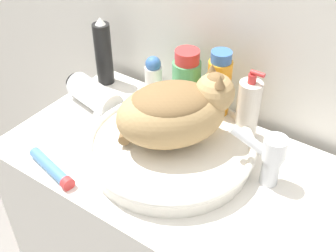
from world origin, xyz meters
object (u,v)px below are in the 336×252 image
object	(u,v)px
mouthwash_bottle	(186,85)
soap_pump_bottle	(248,110)
shampoo_bottle_tall	(218,92)
hair_dryer	(94,96)
cat	(175,110)
deodorant_stick	(153,80)
cream_tube	(52,168)
faucet	(269,156)
hairspray_can_black	(103,53)

from	to	relation	value
mouthwash_bottle	soap_pump_bottle	xyz separation A→B (m)	(0.19, 0.00, -0.01)
shampoo_bottle_tall	hair_dryer	xyz separation A→B (m)	(-0.34, -0.12, -0.08)
cat	hair_dryer	bearing A→B (deg)	122.66
deodorant_stick	cat	bearing A→B (deg)	-42.00
cream_tube	mouthwash_bottle	bearing A→B (deg)	70.85
cat	faucet	xyz separation A→B (m)	(0.23, 0.05, -0.07)
shampoo_bottle_tall	mouthwash_bottle	world-z (taller)	shampoo_bottle_tall
shampoo_bottle_tall	soap_pump_bottle	world-z (taller)	shampoo_bottle_tall
hairspray_can_black	soap_pump_bottle	distance (m)	0.50
cat	shampoo_bottle_tall	size ratio (longest dim) A/B	1.43
cat	cream_tube	size ratio (longest dim) A/B	1.99
cat	deodorant_stick	xyz separation A→B (m)	(-0.19, 0.17, -0.07)
deodorant_stick	mouthwash_bottle	world-z (taller)	mouthwash_bottle
cat	cream_tube	xyz separation A→B (m)	(-0.21, -0.22, -0.13)
faucet	shampoo_bottle_tall	bearing A→B (deg)	-44.48
hairspray_can_black	hair_dryer	xyz separation A→B (m)	(0.07, -0.12, -0.07)
mouthwash_bottle	hair_dryer	size ratio (longest dim) A/B	1.00
mouthwash_bottle	hair_dryer	bearing A→B (deg)	-152.78
cat	shampoo_bottle_tall	distance (m)	0.18
faucet	hair_dryer	xyz separation A→B (m)	(-0.55, 0.00, -0.04)
deodorant_stick	mouthwash_bottle	size ratio (longest dim) A/B	0.73
faucet	deodorant_stick	xyz separation A→B (m)	(-0.42, 0.12, -0.01)
soap_pump_bottle	cream_tube	world-z (taller)	soap_pump_bottle
deodorant_stick	cream_tube	size ratio (longest dim) A/B	0.90
hairspray_can_black	shampoo_bottle_tall	distance (m)	0.41
deodorant_stick	hairspray_can_black	size ratio (longest dim) A/B	0.68
hair_dryer	shampoo_bottle_tall	bearing A→B (deg)	-148.92
cat	soap_pump_bottle	bearing A→B (deg)	7.95
shampoo_bottle_tall	hairspray_can_black	bearing A→B (deg)	-180.00
cream_tube	hair_dryer	xyz separation A→B (m)	(-0.10, 0.27, 0.02)
hair_dryer	faucet	bearing A→B (deg)	-168.89
deodorant_stick	hair_dryer	bearing A→B (deg)	-135.62
deodorant_stick	cream_tube	xyz separation A→B (m)	(-0.02, -0.40, -0.06)
hairspray_can_black	hair_dryer	bearing A→B (deg)	-62.09
shampoo_bottle_tall	soap_pump_bottle	size ratio (longest dim) A/B	1.11
soap_pump_bottle	cat	bearing A→B (deg)	-123.36
shampoo_bottle_tall	mouthwash_bottle	bearing A→B (deg)	-180.00
shampoo_bottle_tall	cream_tube	bearing A→B (deg)	-121.03
shampoo_bottle_tall	cat	bearing A→B (deg)	-97.79
cat	faucet	size ratio (longest dim) A/B	2.25
hairspray_can_black	hair_dryer	world-z (taller)	hairspray_can_black
deodorant_stick	hair_dryer	xyz separation A→B (m)	(-0.13, -0.12, -0.04)
hairspray_can_black	cat	bearing A→B (deg)	-24.19
cat	hair_dryer	size ratio (longest dim) A/B	1.61
cat	cream_tube	distance (m)	0.34
shampoo_bottle_tall	mouthwash_bottle	xyz separation A→B (m)	(-0.10, -0.00, -0.01)
hairspray_can_black	shampoo_bottle_tall	xyz separation A→B (m)	(0.41, 0.00, 0.01)
shampoo_bottle_tall	cream_tube	size ratio (longest dim) A/B	1.40
mouthwash_bottle	cream_tube	size ratio (longest dim) A/B	1.23
cat	faucet	world-z (taller)	cat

